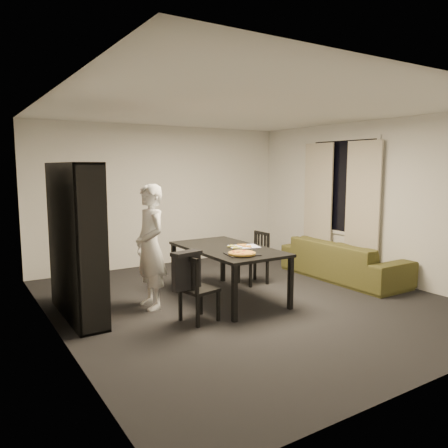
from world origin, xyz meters
TOP-DOWN VIEW (x-y plane):
  - room at (0.00, 0.00)m, footprint 5.01×5.51m
  - window_pane at (2.48, 0.60)m, footprint 0.02×1.40m
  - window_frame at (2.48, 0.60)m, footprint 0.03×1.52m
  - curtain_left at (2.40, 0.08)m, footprint 0.03×0.70m
  - curtain_right at (2.40, 1.12)m, footprint 0.03×0.70m
  - bookshelf at (-2.16, 0.60)m, footprint 0.35×1.50m
  - dining_table at (-0.19, 0.22)m, footprint 0.97×1.75m
  - chair_left at (-1.04, -0.37)m, footprint 0.44×0.44m
  - chair_right at (0.66, 0.67)m, footprint 0.38×0.38m
  - draped_jacket at (-1.15, -0.39)m, footprint 0.38×0.23m
  - person at (-1.25, 0.43)m, footprint 0.40×0.60m
  - baking_tray at (-0.29, -0.29)m, footprint 0.46×0.39m
  - pepperoni_pizza at (-0.32, -0.33)m, footprint 0.35×0.35m
  - kitchen_towel at (0.03, 0.14)m, footprint 0.46×0.39m
  - pizza_slices at (-0.04, 0.14)m, footprint 0.43×0.39m
  - sofa at (2.03, 0.11)m, footprint 0.85×2.18m

SIDE VIEW (x-z plane):
  - sofa at x=2.03m, z-range 0.00..0.64m
  - chair_left at x=-1.04m, z-range 0.06..0.87m
  - chair_right at x=0.66m, z-range 0.06..0.88m
  - dining_table at x=-0.19m, z-range 0.30..1.03m
  - draped_jacket at x=-1.15m, z-range 0.45..0.90m
  - kitchen_towel at x=0.03m, z-range 0.73..0.74m
  - baking_tray at x=-0.29m, z-range 0.73..0.74m
  - pizza_slices at x=-0.04m, z-range 0.74..0.75m
  - pepperoni_pizza at x=-0.32m, z-range 0.74..0.77m
  - person at x=-1.25m, z-range 0.00..1.63m
  - bookshelf at x=-2.16m, z-range 0.00..1.90m
  - curtain_left at x=2.40m, z-range 0.02..2.27m
  - curtain_right at x=2.40m, z-range 0.02..2.27m
  - room at x=0.00m, z-range 0.00..2.60m
  - window_pane at x=2.48m, z-range 0.70..2.30m
  - window_frame at x=2.48m, z-range 0.64..2.36m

